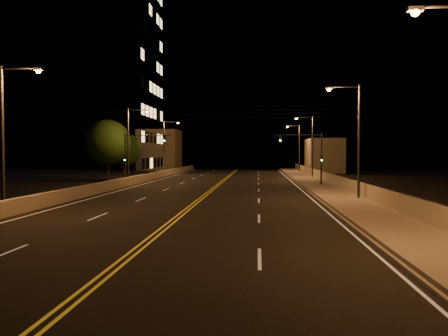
# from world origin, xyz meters

# --- Properties ---
(ground) EXTENTS (160.00, 160.00, 0.00)m
(ground) POSITION_xyz_m (0.00, 0.00, 0.00)
(ground) COLOR black
(ground) RESTS_ON ground
(road) EXTENTS (18.00, 120.00, 0.02)m
(road) POSITION_xyz_m (0.00, 20.00, 0.01)
(road) COLOR black
(road) RESTS_ON ground
(sidewalk) EXTENTS (3.60, 120.00, 0.30)m
(sidewalk) POSITION_xyz_m (10.80, 20.00, 0.15)
(sidewalk) COLOR slate
(sidewalk) RESTS_ON ground
(curb) EXTENTS (0.14, 120.00, 0.15)m
(curb) POSITION_xyz_m (8.93, 20.00, 0.07)
(curb) COLOR slate
(curb) RESTS_ON ground
(parapet_wall) EXTENTS (0.30, 120.00, 1.00)m
(parapet_wall) POSITION_xyz_m (12.45, 20.00, 0.80)
(parapet_wall) COLOR gray
(parapet_wall) RESTS_ON sidewalk
(jersey_barrier) EXTENTS (0.45, 120.00, 0.93)m
(jersey_barrier) POSITION_xyz_m (-9.67, 20.00, 0.47)
(jersey_barrier) COLOR gray
(jersey_barrier) RESTS_ON ground
(distant_building_right) EXTENTS (6.00, 10.00, 6.16)m
(distant_building_right) POSITION_xyz_m (16.50, 68.08, 3.08)
(distant_building_right) COLOR gray
(distant_building_right) RESTS_ON ground
(distant_building_left) EXTENTS (8.00, 8.00, 8.33)m
(distant_building_left) POSITION_xyz_m (-16.00, 76.31, 4.17)
(distant_building_left) COLOR gray
(distant_building_left) RESTS_ON ground
(parapet_rail) EXTENTS (0.06, 120.00, 0.06)m
(parapet_rail) POSITION_xyz_m (12.45, 20.00, 1.33)
(parapet_rail) COLOR black
(parapet_rail) RESTS_ON parapet_wall
(lane_markings) EXTENTS (17.32, 116.00, 0.00)m
(lane_markings) POSITION_xyz_m (0.00, 19.93, 0.02)
(lane_markings) COLOR silver
(lane_markings) RESTS_ON road
(streetlight_1) EXTENTS (2.55, 0.28, 8.55)m
(streetlight_1) POSITION_xyz_m (11.51, 19.38, 4.97)
(streetlight_1) COLOR #2D2D33
(streetlight_1) RESTS_ON ground
(streetlight_2) EXTENTS (2.55, 0.28, 8.55)m
(streetlight_2) POSITION_xyz_m (11.51, 46.62, 4.97)
(streetlight_2) COLOR #2D2D33
(streetlight_2) RESTS_ON ground
(streetlight_3) EXTENTS (2.55, 0.28, 8.55)m
(streetlight_3) POSITION_xyz_m (11.51, 65.52, 4.97)
(streetlight_3) COLOR #2D2D33
(streetlight_3) RESTS_ON ground
(streetlight_4) EXTENTS (2.55, 0.28, 8.55)m
(streetlight_4) POSITION_xyz_m (-9.91, 10.79, 4.97)
(streetlight_4) COLOR #2D2D33
(streetlight_4) RESTS_ON ground
(streetlight_5) EXTENTS (2.55, 0.28, 8.55)m
(streetlight_5) POSITION_xyz_m (-9.91, 35.10, 4.97)
(streetlight_5) COLOR #2D2D33
(streetlight_5) RESTS_ON ground
(streetlight_6) EXTENTS (2.55, 0.28, 8.55)m
(streetlight_6) POSITION_xyz_m (-9.91, 53.87, 4.97)
(streetlight_6) COLOR #2D2D33
(streetlight_6) RESTS_ON ground
(traffic_signal_right) EXTENTS (5.11, 0.31, 5.67)m
(traffic_signal_right) POSITION_xyz_m (9.95, 32.74, 3.62)
(traffic_signal_right) COLOR #2D2D33
(traffic_signal_right) RESTS_ON ground
(traffic_signal_left) EXTENTS (5.11, 0.31, 5.67)m
(traffic_signal_left) POSITION_xyz_m (-8.75, 32.74, 3.62)
(traffic_signal_left) COLOR #2D2D33
(traffic_signal_left) RESTS_ON ground
(overhead_wires) EXTENTS (22.00, 0.03, 0.83)m
(overhead_wires) POSITION_xyz_m (0.00, 29.50, 7.40)
(overhead_wires) COLOR black
(building_tower) EXTENTS (24.00, 15.00, 32.53)m
(building_tower) POSITION_xyz_m (-24.03, 54.32, 15.69)
(building_tower) COLOR gray
(building_tower) RESTS_ON ground
(tree_0) EXTENTS (5.70, 5.70, 7.73)m
(tree_0) POSITION_xyz_m (-14.23, 39.74, 4.87)
(tree_0) COLOR black
(tree_0) RESTS_ON ground
(tree_1) EXTENTS (4.70, 4.70, 6.37)m
(tree_1) POSITION_xyz_m (-13.99, 45.56, 4.01)
(tree_1) COLOR black
(tree_1) RESTS_ON ground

